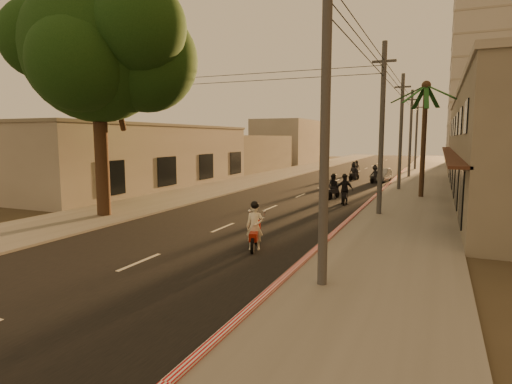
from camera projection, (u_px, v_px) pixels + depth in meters
ground at (201, 237)px, 17.87m from camera, size 160.00×160.00×0.00m
road at (322, 187)px, 36.12m from camera, size 10.00×140.00×0.02m
sidewalk_right at (416, 191)px, 33.19m from camera, size 5.00×140.00×0.12m
sidewalk_left at (241, 183)px, 39.03m from camera, size 5.00×140.00×0.12m
curb_stripe at (375, 196)px, 29.56m from camera, size 0.20×60.00×0.20m
left_building at (141, 156)px, 35.77m from camera, size 8.20×24.20×5.20m
distant_tower at (497, 68)px, 60.96m from camera, size 12.10×12.10×28.00m
broadleaf_tree at (105, 50)px, 21.34m from camera, size 9.60×8.70×12.10m
palm_tree at (426, 92)px, 28.45m from camera, size 5.00×5.00×8.20m
utility_poles at (402, 106)px, 32.88m from camera, size 1.20×48.26×9.00m
filler_right at (483, 147)px, 53.09m from camera, size 8.00×14.00×6.00m
filler_left_near at (242, 153)px, 54.07m from camera, size 8.00×14.00×4.40m
filler_left_far at (288, 142)px, 70.33m from camera, size 8.00×14.00×7.00m
scooter_red at (255, 228)px, 15.77m from camera, size 0.93×1.83×1.84m
scooter_mid_a at (334, 187)px, 28.93m from camera, size 1.02×1.77×1.75m
scooter_mid_b at (344, 190)px, 26.64m from camera, size 1.20×1.95×1.93m
scooter_far_a at (354, 172)px, 41.66m from camera, size 1.18×1.79×1.83m
scooter_far_b at (375, 175)px, 39.04m from camera, size 1.42×1.69×1.72m
parked_car at (381, 175)px, 40.56m from camera, size 1.97×4.00×1.24m
scooter_far_c at (356, 168)px, 48.66m from camera, size 0.84×1.62×1.59m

